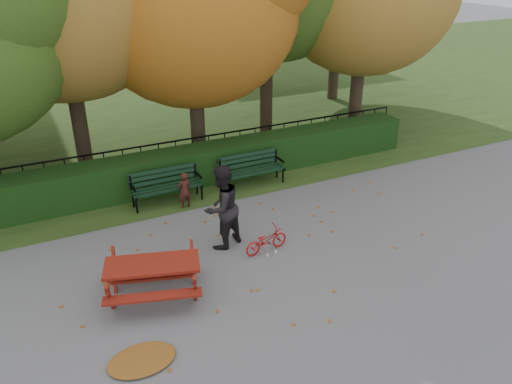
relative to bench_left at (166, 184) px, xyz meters
name	(u,v)px	position (x,y,z in m)	size (l,w,h in m)	color
ground	(280,262)	(1.30, -3.70, -0.52)	(90.00, 90.00, 0.00)	slate
grass_strip	(127,98)	(1.30, 10.30, -0.51)	(90.00, 90.00, 0.00)	#243E16
hedge	(203,164)	(1.30, 0.80, -0.02)	(13.00, 0.90, 1.00)	black
iron_fence	(193,153)	(1.30, 1.60, 0.02)	(14.00, 0.04, 1.02)	black
bench_left	(166,184)	(0.00, 0.00, 0.00)	(1.80, 0.57, 0.88)	black
bench_right	(251,167)	(2.40, 0.00, 0.00)	(1.80, 0.57, 0.88)	black
picnic_table	(153,271)	(-1.35, -3.64, 0.05)	(2.05, 1.83, 0.84)	maroon
leaf_pile	(142,360)	(-2.00, -5.18, -0.48)	(1.10, 0.76, 0.08)	brown
leaf_scatter	(273,255)	(1.30, -3.40, -0.51)	(9.00, 5.70, 0.01)	brown
child	(184,190)	(0.32, -0.50, -0.04)	(0.35, 0.23, 0.95)	#401814
adult	(222,207)	(0.49, -2.55, 0.43)	(0.92, 0.72, 1.90)	black
bicycle	(266,240)	(1.24, -3.19, -0.25)	(0.36, 1.03, 0.54)	#B41011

